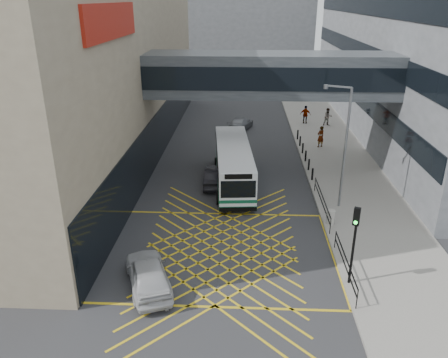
# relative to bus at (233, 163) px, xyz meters

# --- Properties ---
(ground) EXTENTS (120.00, 120.00, 0.00)m
(ground) POSITION_rel_bus_xyz_m (-0.42, -9.50, -1.56)
(ground) COLOR #333335
(building_whsmith) EXTENTS (24.17, 42.00, 16.00)m
(building_whsmith) POSITION_rel_bus_xyz_m (-18.40, 6.50, 6.44)
(building_whsmith) COLOR gray
(building_whsmith) RESTS_ON ground
(building_far) EXTENTS (28.00, 16.00, 18.00)m
(building_far) POSITION_rel_bus_xyz_m (-2.42, 50.50, 7.44)
(building_far) COLOR slate
(building_far) RESTS_ON ground
(skybridge) EXTENTS (20.00, 4.10, 3.00)m
(skybridge) POSITION_rel_bus_xyz_m (2.58, 2.50, 5.94)
(skybridge) COLOR #3D4348
(skybridge) RESTS_ON ground
(pavement) EXTENTS (6.00, 54.00, 0.16)m
(pavement) POSITION_rel_bus_xyz_m (8.58, 5.50, -1.48)
(pavement) COLOR gray
(pavement) RESTS_ON ground
(box_junction) EXTENTS (12.00, 9.00, 0.01)m
(box_junction) POSITION_rel_bus_xyz_m (-0.42, -9.50, -1.56)
(box_junction) COLOR gold
(box_junction) RESTS_ON ground
(bus) EXTENTS (3.26, 10.55, 2.91)m
(bus) POSITION_rel_bus_xyz_m (0.00, 0.00, 0.00)
(bus) COLOR silver
(bus) RESTS_ON ground
(car_white) EXTENTS (3.54, 5.20, 1.53)m
(car_white) POSITION_rel_bus_xyz_m (-3.62, -12.71, -0.79)
(car_white) COLOR silver
(car_white) RESTS_ON ground
(car_dark) EXTENTS (1.74, 4.33, 1.35)m
(car_dark) POSITION_rel_bus_xyz_m (-1.32, -0.35, -0.88)
(car_dark) COLOR black
(car_dark) RESTS_ON ground
(car_silver) EXTENTS (2.93, 4.65, 1.34)m
(car_silver) POSITION_rel_bus_xyz_m (0.35, 14.14, -0.89)
(car_silver) COLOR gray
(car_silver) RESTS_ON ground
(traffic_light) EXTENTS (0.33, 0.48, 4.05)m
(traffic_light) POSITION_rel_bus_xyz_m (5.79, -12.21, 1.23)
(traffic_light) COLOR black
(traffic_light) RESTS_ON pavement
(street_lamp) EXTENTS (1.68, 0.90, 7.69)m
(street_lamp) POSITION_rel_bus_xyz_m (6.81, -3.72, 2.98)
(street_lamp) COLOR slate
(street_lamp) RESTS_ON pavement
(litter_bin) EXTENTS (0.51, 0.51, 0.87)m
(litter_bin) POSITION_rel_bus_xyz_m (5.96, -6.26, -0.96)
(litter_bin) COLOR #ADA89E
(litter_bin) RESTS_ON pavement
(kerb_railings) EXTENTS (0.05, 12.54, 1.00)m
(kerb_railings) POSITION_rel_bus_xyz_m (5.73, -7.72, -0.68)
(kerb_railings) COLOR black
(kerb_railings) RESTS_ON pavement
(bollards) EXTENTS (0.14, 10.14, 0.90)m
(bollards) POSITION_rel_bus_xyz_m (5.83, 5.50, -0.95)
(bollards) COLOR black
(bollards) RESTS_ON pavement
(pedestrian_a) EXTENTS (0.93, 0.85, 1.92)m
(pedestrian_a) POSITION_rel_bus_xyz_m (7.59, 8.27, -0.44)
(pedestrian_a) COLOR gray
(pedestrian_a) RESTS_ON pavement
(pedestrian_b) EXTENTS (0.97, 0.67, 1.83)m
(pedestrian_b) POSITION_rel_bus_xyz_m (9.47, 15.49, -0.48)
(pedestrian_b) COLOR gray
(pedestrian_b) RESTS_ON pavement
(pedestrian_c) EXTENTS (1.23, 0.83, 1.90)m
(pedestrian_c) POSITION_rel_bus_xyz_m (7.24, 16.21, -0.45)
(pedestrian_c) COLOR gray
(pedestrian_c) RESTS_ON pavement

